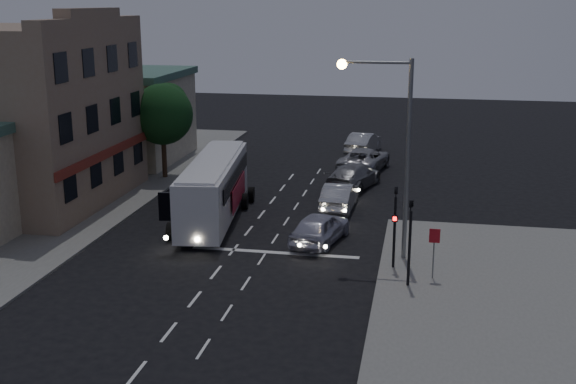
% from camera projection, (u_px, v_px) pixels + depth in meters
% --- Properties ---
extents(ground, '(120.00, 120.00, 0.00)m').
position_uv_depth(ground, '(222.00, 264.00, 32.48)').
color(ground, black).
extents(sidewalk_near, '(12.00, 24.00, 0.12)m').
position_uv_depth(sidewalk_near, '(536.00, 324.00, 26.32)').
color(sidewalk_near, slate).
rests_on(sidewalk_near, ground).
extents(sidewalk_far, '(12.00, 50.00, 0.12)m').
position_uv_depth(sidewalk_far, '(46.00, 202.00, 42.41)').
color(sidewalk_far, slate).
rests_on(sidewalk_far, ground).
extents(road_markings, '(8.00, 30.55, 0.01)m').
position_uv_depth(road_markings, '(266.00, 243.00, 35.39)').
color(road_markings, silver).
rests_on(road_markings, ground).
extents(tour_bus, '(3.58, 11.09, 3.34)m').
position_uv_depth(tour_bus, '(214.00, 187.00, 38.75)').
color(tour_bus, silver).
rests_on(tour_bus, ground).
extents(car_suv, '(2.80, 4.85, 1.55)m').
position_uv_depth(car_suv, '(320.00, 228.00, 35.19)').
color(car_suv, silver).
rests_on(car_suv, ground).
extents(car_sedan_a, '(1.76, 4.70, 1.53)m').
position_uv_depth(car_sedan_a, '(339.00, 196.00, 40.87)').
color(car_sedan_a, silver).
rests_on(car_sedan_a, ground).
extents(car_sedan_b, '(3.54, 5.80, 1.57)m').
position_uv_depth(car_sedan_b, '(353.00, 176.00, 45.48)').
color(car_sedan_b, gray).
rests_on(car_sedan_b, ground).
extents(car_sedan_c, '(3.64, 6.20, 1.62)m').
position_uv_depth(car_sedan_c, '(364.00, 159.00, 50.20)').
color(car_sedan_c, '#A3A2A5').
rests_on(car_sedan_c, ground).
extents(car_extra, '(2.57, 5.21, 1.64)m').
position_uv_depth(car_extra, '(363.00, 143.00, 55.91)').
color(car_extra, silver).
rests_on(car_extra, ground).
extents(traffic_signal_main, '(0.25, 0.35, 4.10)m').
position_uv_depth(traffic_signal_main, '(395.00, 217.00, 31.23)').
color(traffic_signal_main, black).
rests_on(traffic_signal_main, sidewalk_near).
extents(traffic_signal_side, '(0.18, 0.15, 4.10)m').
position_uv_depth(traffic_signal_side, '(410.00, 232.00, 29.22)').
color(traffic_signal_side, black).
rests_on(traffic_signal_side, sidewalk_near).
extents(regulatory_sign, '(0.45, 0.12, 2.20)m').
position_uv_depth(regulatory_sign, '(434.00, 245.00, 30.17)').
color(regulatory_sign, slate).
rests_on(regulatory_sign, sidewalk_near).
extents(streetlight, '(3.32, 0.44, 9.00)m').
position_uv_depth(streetlight, '(393.00, 136.00, 31.77)').
color(streetlight, slate).
rests_on(streetlight, sidewalk_near).
extents(main_building, '(10.12, 12.00, 11.00)m').
position_uv_depth(main_building, '(23.00, 115.00, 41.28)').
color(main_building, gray).
rests_on(main_building, sidewalk_far).
extents(low_building_north, '(9.40, 9.40, 6.50)m').
position_uv_depth(low_building_north, '(118.00, 115.00, 53.04)').
color(low_building_north, tan).
rests_on(low_building_north, sidewalk_far).
extents(street_tree, '(4.00, 4.00, 6.20)m').
position_uv_depth(street_tree, '(162.00, 111.00, 47.08)').
color(street_tree, black).
rests_on(street_tree, sidewalk_far).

